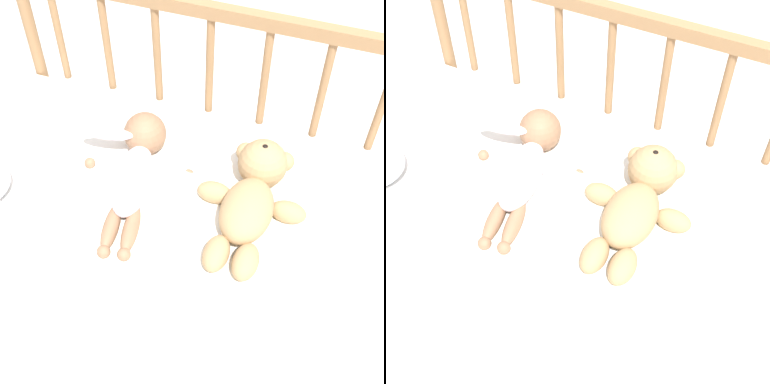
{
  "view_description": "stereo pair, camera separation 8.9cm",
  "coord_description": "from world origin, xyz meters",
  "views": [
    {
      "loc": [
        0.27,
        -0.76,
        1.5
      ],
      "look_at": [
        0.0,
        -0.0,
        0.52
      ],
      "focal_mm": 50.0,
      "sensor_mm": 36.0,
      "label": 1
    },
    {
      "loc": [
        0.35,
        -0.73,
        1.5
      ],
      "look_at": [
        0.0,
        -0.0,
        0.52
      ],
      "focal_mm": 50.0,
      "sensor_mm": 36.0,
      "label": 2
    }
  ],
  "objects": [
    {
      "name": "ground_plane",
      "position": [
        0.0,
        0.0,
        0.0
      ],
      "size": [
        12.0,
        12.0,
        0.0
      ],
      "primitive_type": "plane",
      "color": "silver"
    },
    {
      "name": "crib_mattress",
      "position": [
        0.0,
        0.0,
        0.23
      ],
      "size": [
        1.28,
        0.66,
        0.46
      ],
      "color": "white",
      "rests_on": "ground_plane"
    },
    {
      "name": "crib_rail",
      "position": [
        0.0,
        0.35,
        0.57
      ],
      "size": [
        1.28,
        0.04,
        0.8
      ],
      "color": "#997047",
      "rests_on": "ground_plane"
    },
    {
      "name": "blanket",
      "position": [
        -0.03,
        -0.0,
        0.46
      ],
      "size": [
        0.81,
        0.56,
        0.01
      ],
      "color": "white",
      "rests_on": "crib_mattress"
    },
    {
      "name": "teddy_bear",
      "position": [
        0.14,
        0.05,
        0.51
      ],
      "size": [
        0.27,
        0.38,
        0.13
      ],
      "color": "tan",
      "rests_on": "crib_mattress"
    },
    {
      "name": "baby",
      "position": [
        -0.16,
        0.04,
        0.5
      ],
      "size": [
        0.33,
        0.42,
        0.11
      ],
      "color": "white",
      "rests_on": "crib_mattress"
    }
  ]
}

